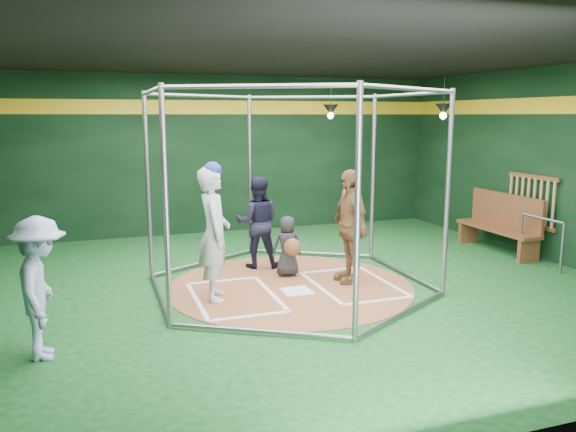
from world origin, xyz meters
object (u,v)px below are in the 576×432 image
object	(u,v)px
batter_figure	(214,232)
visitor_leopard	(350,226)
umpire	(257,222)
dugout_bench	(501,222)

from	to	relation	value
batter_figure	visitor_leopard	size ratio (longest dim) A/B	1.11
umpire	visitor_leopard	bearing A→B (deg)	146.64
batter_figure	dugout_bench	bearing A→B (deg)	10.16
visitor_leopard	dugout_bench	world-z (taller)	visitor_leopard
visitor_leopard	dugout_bench	size ratio (longest dim) A/B	0.92
umpire	dugout_bench	bearing A→B (deg)	-169.44
umpire	dugout_bench	world-z (taller)	umpire
batter_figure	visitor_leopard	xyz separation A→B (m)	(2.20, 0.16, -0.08)
visitor_leopard	umpire	distance (m)	1.73
visitor_leopard	umpire	world-z (taller)	visitor_leopard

